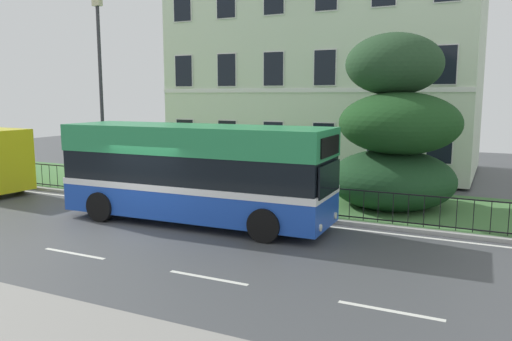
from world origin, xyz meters
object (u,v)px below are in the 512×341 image
at_px(litter_bin, 187,182).
at_px(street_lamp_post, 101,83).
at_px(georgian_townhouse, 328,50).
at_px(single_decker_bus, 196,172).
at_px(evergreen_tree, 395,133).

bearing_deg(litter_bin, street_lamp_post, 179.13).
xyz_separation_m(street_lamp_post, litter_bin, (4.13, -0.06, -3.77)).
bearing_deg(georgian_townhouse, single_decker_bus, -89.47).
xyz_separation_m(evergreen_tree, litter_bin, (-7.27, -2.17, -1.98)).
relative_size(georgian_townhouse, evergreen_tree, 2.53).
bearing_deg(litter_bin, evergreen_tree, 16.61).
distance_m(georgian_townhouse, single_decker_bus, 14.44).
relative_size(single_decker_bus, street_lamp_post, 1.13).
relative_size(georgian_townhouse, single_decker_bus, 1.79).
relative_size(evergreen_tree, single_decker_bus, 0.71).
xyz_separation_m(georgian_townhouse, evergreen_tree, (5.38, -8.89, -3.71)).
relative_size(georgian_townhouse, litter_bin, 12.74).
xyz_separation_m(georgian_townhouse, single_decker_bus, (0.12, -13.62, -4.80)).
xyz_separation_m(single_decker_bus, litter_bin, (-2.01, 2.56, -0.89)).
bearing_deg(litter_bin, georgian_townhouse, 80.31).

